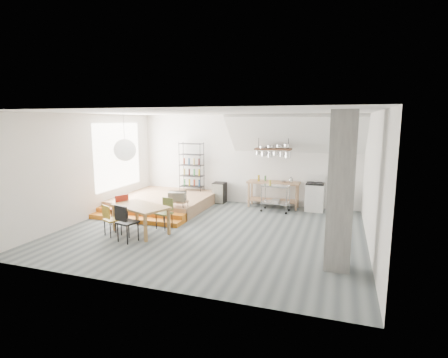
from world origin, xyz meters
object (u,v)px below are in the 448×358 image
(stove, at_px, (315,196))
(dining_table, at_px, (140,208))
(rolling_cart, at_px, (276,194))
(mini_fridge, at_px, (219,193))

(stove, height_order, dining_table, stove)
(rolling_cart, bearing_deg, stove, 28.47)
(stove, height_order, rolling_cart, stove)
(rolling_cart, distance_m, mini_fridge, 2.27)
(stove, bearing_deg, dining_table, -137.44)
(stove, relative_size, rolling_cart, 1.25)
(dining_table, bearing_deg, rolling_cart, 70.12)
(stove, distance_m, rolling_cart, 1.34)
(mini_fridge, bearing_deg, dining_table, -102.21)
(rolling_cart, xyz_separation_m, mini_fridge, (-2.18, 0.59, -0.20))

